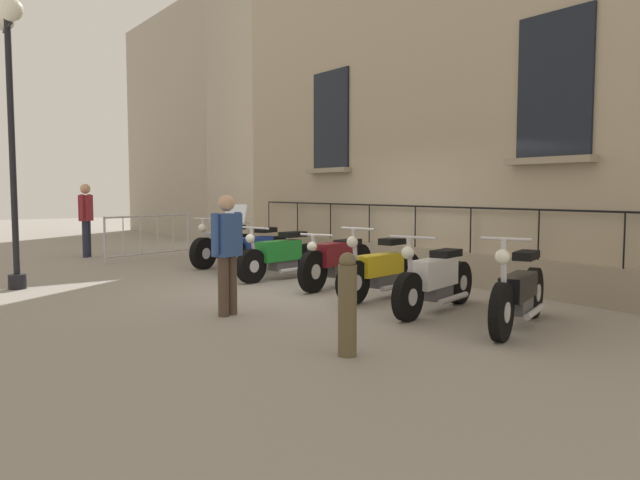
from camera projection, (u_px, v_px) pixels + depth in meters
ground_plane at (310, 289)px, 10.10m from camera, size 60.00×60.00×0.00m
building_facade at (433, 52)px, 11.38m from camera, size 0.82×12.47×8.50m
motorcycle_silver at (224, 246)px, 13.24m from camera, size 1.90×0.98×1.05m
motorcycle_blue at (257, 250)px, 12.32m from camera, size 1.95×0.94×1.35m
motorcycle_green at (281, 257)px, 11.28m from camera, size 2.05×0.78×0.98m
motorcycle_maroon at (337, 261)px, 10.31m from camera, size 2.00×0.90×0.93m
motorcycle_yellow at (381, 271)px, 9.23m from camera, size 1.97×0.70×1.09m
motorcycle_white at (435, 281)px, 8.19m from camera, size 2.04×0.88×1.05m
motorcycle_black at (519, 294)px, 7.20m from camera, size 2.00×0.97×1.11m
lamppost at (10, 87)px, 9.90m from camera, size 0.36×1.06×4.57m
crowd_barrier at (149, 235)px, 14.46m from camera, size 2.33×0.80×1.05m
bollard at (347, 304)px, 5.99m from camera, size 0.18×0.18×1.01m
pedestrian_standing at (86, 215)px, 14.96m from camera, size 0.39×0.44×1.77m
pedestrian_walking at (227, 249)px, 7.93m from camera, size 0.50×0.34×1.55m
distant_building at (218, 129)px, 23.40m from camera, size 4.44×7.35×7.91m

